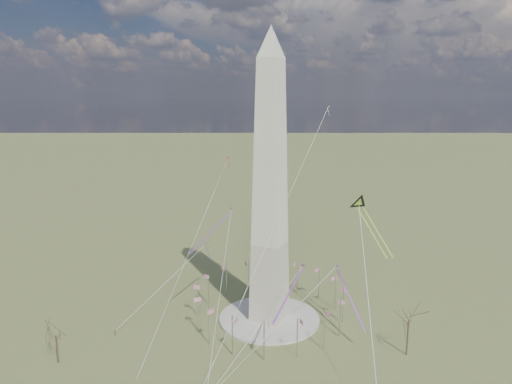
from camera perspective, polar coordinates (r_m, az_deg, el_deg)
The scene contains 14 objects.
ground at distance 170.59m, azimuth 1.67°, elevation -15.61°, with size 2000.00×2000.00×0.00m, color #556331.
plaza at distance 170.41m, azimuth 1.67°, elevation -15.49°, with size 36.00×36.00×0.80m, color #B0ABA0.
washington_monument at distance 154.45m, azimuth 1.78°, elevation 0.38°, with size 15.56×15.56×100.00m.
flagpole_ring at distance 167.36m, azimuth 1.69°, elevation -13.40°, with size 54.40×54.40×13.00m.
tree_near at distance 151.74m, azimuth 18.58°, elevation -14.70°, with size 9.94×9.94×17.40m.
tree_far at distance 154.06m, azimuth -23.76°, elevation -15.93°, with size 7.57×7.57×13.25m.
person_west at distance 166.99m, azimuth -17.21°, elevation -16.48°, with size 0.86×0.67×1.77m, color gray.
kite_delta_black at distance 151.93m, azimuth 12.95°, elevation -1.73°, with size 17.71×16.45×16.23m.
kite_diamond_purple at distance 186.56m, azimuth -6.03°, elevation -6.56°, with size 1.81×3.14×9.95m.
kite_streamer_left at distance 141.34m, azimuth 4.59°, elevation -11.67°, with size 2.98×18.54×12.73m.
kite_streamer_mid at distance 161.27m, azimuth -4.90°, elevation -4.13°, with size 7.05×18.66×13.22m.
kite_streamer_right at distance 159.90m, azimuth 11.18°, elevation -11.72°, with size 16.01×16.58×14.94m.
kite_small_red at distance 195.71m, azimuth -3.53°, elevation 4.06°, with size 1.44×2.29×5.12m.
kite_small_white at distance 184.86m, azimuth 9.02°, elevation 10.29°, with size 1.03×1.69×3.93m.
Camera 1 is at (66.11, -136.15, 78.70)m, focal length 32.00 mm.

